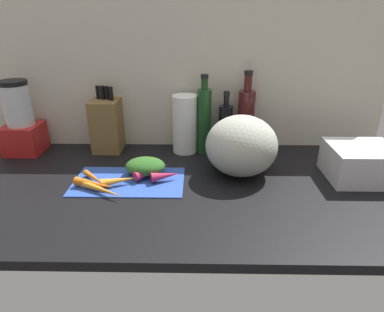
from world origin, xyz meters
TOP-DOWN VIEW (x-y plane):
  - ground_plane at (0.00, 0.00)cm, footprint 170.00×80.00cm
  - wall_back at (0.00, 38.50)cm, footprint 170.00×3.00cm
  - cutting_board at (-18.96, 0.99)cm, footprint 38.96×22.24cm
  - carrot_0 at (-30.66, -0.11)cm, footprint 10.88×10.76cm
  - carrot_1 at (-29.32, -5.07)cm, footprint 14.91×7.10cm
  - carrot_2 at (-25.61, -8.39)cm, footprint 15.70×10.21cm
  - carrot_3 at (-12.49, 8.48)cm, footprint 16.05×8.23cm
  - carrot_4 at (-21.75, -2.37)cm, footprint 12.40×7.24cm
  - carrot_5 at (-5.95, 1.18)cm, footprint 10.70×6.79cm
  - carrot_6 at (-12.07, 3.65)cm, footprint 10.97×9.91cm
  - carrot_greens_pile at (-13.64, 5.93)cm, footprint 14.47×11.13cm
  - winter_squash at (21.23, 8.58)cm, footprint 25.99×24.96cm
  - knife_block at (-33.22, 30.95)cm, footprint 11.74×13.65cm
  - blender_appliance at (-68.12, 27.52)cm, footprint 14.43×14.43cm
  - paper_towel_roll at (0.09, 29.50)cm, footprint 10.35×10.35cm
  - bottle_0 at (7.98, 28.94)cm, footprint 5.86×5.86cm
  - bottle_1 at (17.09, 31.08)cm, footprint 5.86×5.86cm
  - bottle_2 at (25.61, 31.63)cm, footprint 7.01×7.01cm
  - dish_rack at (63.79, 5.73)cm, footprint 22.76×20.44cm

SIDE VIEW (x-z plane):
  - ground_plane at x=0.00cm, z-range -3.00..0.00cm
  - cutting_board at x=-18.96cm, z-range 0.00..0.80cm
  - carrot_0 at x=-30.66cm, z-range 0.80..2.87cm
  - carrot_2 at x=-25.61cm, z-range 0.80..3.18cm
  - carrot_3 at x=-12.49cm, z-range 0.80..3.83cm
  - carrot_4 at x=-21.75cm, z-range 0.80..3.85cm
  - carrot_1 at x=-29.32cm, z-range 0.80..3.89cm
  - carrot_6 at x=-12.07cm, z-range 0.80..4.25cm
  - carrot_5 at x=-5.95cm, z-range 0.80..4.29cm
  - carrot_greens_pile at x=-13.64cm, z-range 0.80..6.92cm
  - dish_rack at x=63.79cm, z-range 0.00..12.06cm
  - bottle_1 at x=17.09cm, z-range -2.46..23.34cm
  - winter_squash at x=21.23cm, z-range 0.00..22.18cm
  - knife_block at x=-33.22cm, z-range -2.48..25.06cm
  - paper_towel_roll at x=0.09cm, z-range 0.00..24.38cm
  - blender_appliance at x=-68.12cm, z-range -2.15..28.49cm
  - bottle_2 at x=25.61cm, z-range -3.02..30.98cm
  - bottle_0 at x=7.98cm, z-range -2.16..30.81cm
  - wall_back at x=0.00cm, z-range 0.00..60.00cm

